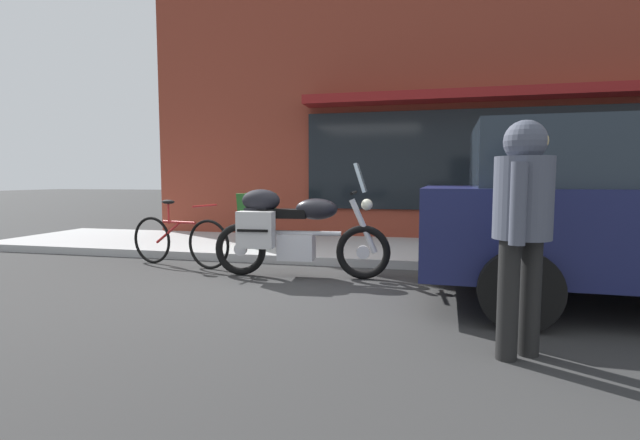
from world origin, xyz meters
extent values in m
plane|color=#303030|center=(0.00, 0.00, 0.00)|extent=(80.00, 80.00, 0.00)
torus|color=black|center=(0.76, 0.43, 0.33)|extent=(0.67, 0.14, 0.66)
cylinder|color=silver|center=(0.76, 0.43, 0.33)|extent=(0.16, 0.07, 0.16)
torus|color=black|center=(-0.78, 0.30, 0.33)|extent=(0.67, 0.14, 0.66)
cylinder|color=silver|center=(-0.78, 0.30, 0.33)|extent=(0.16, 0.07, 0.16)
cube|color=silver|center=(-0.06, 0.36, 0.38)|extent=(0.46, 0.33, 0.32)
cylinder|color=silver|center=(-0.01, 0.37, 0.55)|extent=(1.01, 0.14, 0.06)
ellipsoid|color=black|center=(0.19, 0.38, 0.85)|extent=(0.54, 0.32, 0.26)
cube|color=black|center=(-0.23, 0.35, 0.79)|extent=(0.62, 0.29, 0.11)
cube|color=black|center=(-0.56, 0.32, 0.77)|extent=(0.30, 0.24, 0.18)
cylinder|color=silver|center=(0.76, 0.43, 0.65)|extent=(0.35, 0.10, 0.67)
cylinder|color=black|center=(0.64, 0.42, 1.05)|extent=(0.09, 0.62, 0.04)
cube|color=silver|center=(0.72, 0.42, 1.23)|extent=(0.17, 0.33, 0.35)
sphere|color=#EAEACC|center=(0.80, 0.43, 0.91)|extent=(0.14, 0.14, 0.14)
cube|color=#B9B9B9|center=(-0.49, 0.09, 0.61)|extent=(0.45, 0.23, 0.44)
cube|color=black|center=(-0.49, -0.02, 0.61)|extent=(0.37, 0.05, 0.03)
ellipsoid|color=black|center=(-0.51, 0.33, 0.95)|extent=(0.50, 0.36, 0.28)
torus|color=black|center=(-1.36, 0.56, 0.34)|extent=(0.67, 0.18, 0.68)
torus|color=black|center=(-2.35, 0.77, 0.34)|extent=(0.67, 0.18, 0.68)
cylinder|color=#B22323|center=(-1.85, 0.67, 0.62)|extent=(0.56, 0.15, 0.04)
cylinder|color=#B22323|center=(-2.05, 0.71, 0.46)|extent=(0.44, 0.12, 0.32)
cylinder|color=#B22323|center=(-2.03, 0.70, 0.74)|extent=(0.03, 0.03, 0.30)
ellipsoid|color=black|center=(-2.03, 0.70, 0.90)|extent=(0.24, 0.14, 0.06)
cylinder|color=#B22323|center=(-1.40, 0.57, 0.86)|extent=(0.12, 0.48, 0.03)
cylinder|color=black|center=(2.32, 0.72, 0.33)|extent=(0.67, 0.24, 0.66)
cylinder|color=black|center=(2.26, -1.17, 0.33)|extent=(0.67, 0.24, 0.66)
cylinder|color=black|center=(2.23, -1.74, 0.41)|extent=(0.14, 0.14, 0.82)
cylinder|color=black|center=(2.07, -1.86, 0.41)|extent=(0.14, 0.14, 0.82)
cylinder|color=#474C5B|center=(2.15, -1.80, 1.10)|extent=(0.47, 0.47, 0.55)
sphere|color=#474C5B|center=(2.15, -1.80, 1.47)|extent=(0.28, 0.28, 0.28)
sphere|color=tan|center=(2.21, -1.82, 1.47)|extent=(0.17, 0.17, 0.17)
cylinder|color=#474C5B|center=(2.22, -1.58, 1.07)|extent=(0.10, 0.10, 0.52)
cylinder|color=#474C5B|center=(2.09, -2.02, 1.07)|extent=(0.10, 0.10, 0.52)
cube|color=#1E511E|center=(-1.21, 1.87, 0.55)|extent=(0.55, 0.18, 0.86)
cube|color=#1E511E|center=(-1.21, 2.09, 0.55)|extent=(0.55, 0.18, 0.86)
camera|label=1|loc=(1.56, -5.15, 1.23)|focal=26.19mm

